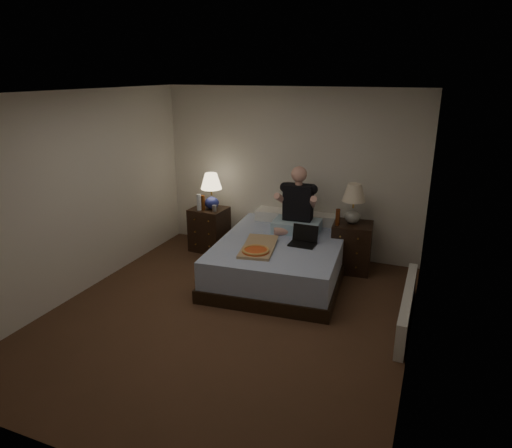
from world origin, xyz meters
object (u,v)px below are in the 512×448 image
at_px(lamp_left, 211,191).
at_px(beer_bottle_left, 203,203).
at_px(water_bottle, 199,202).
at_px(soda_can, 214,208).
at_px(person, 297,200).
at_px(nightstand_left, 209,229).
at_px(bed, 281,258).
at_px(radiator, 407,307).
at_px(laptop, 303,237).
at_px(lamp_right, 353,204).
at_px(beer_bottle_right, 338,217).
at_px(pizza_box, 256,251).
at_px(nightstand_right, 351,247).

bearing_deg(lamp_left, beer_bottle_left, -132.98).
distance_m(water_bottle, soda_can, 0.26).
bearing_deg(person, nightstand_left, 171.44).
relative_size(bed, radiator, 1.34).
distance_m(nightstand_left, laptop, 1.83).
height_order(soda_can, laptop, soda_can).
xyz_separation_m(lamp_right, beer_bottle_right, (-0.17, -0.16, -0.16)).
xyz_separation_m(bed, person, (0.09, 0.40, 0.73)).
bearing_deg(beer_bottle_left, water_bottle, -151.50).
bearing_deg(pizza_box, radiator, -11.71).
bearing_deg(lamp_right, nightstand_left, -178.44).
xyz_separation_m(bed, nightstand_right, (0.85, 0.57, 0.08)).
bearing_deg(nightstand_right, lamp_right, 137.95).
xyz_separation_m(lamp_right, soda_can, (-2.05, -0.17, -0.25)).
relative_size(lamp_right, water_bottle, 2.24).
relative_size(water_bottle, radiator, 0.16).
height_order(lamp_left, radiator, lamp_left).
bearing_deg(soda_can, bed, -18.63).
distance_m(nightstand_right, radiator, 1.50).
height_order(nightstand_left, soda_can, soda_can).
relative_size(nightstand_right, soda_can, 6.94).
bearing_deg(soda_can, nightstand_right, 4.43).
height_order(nightstand_left, radiator, nightstand_left).
bearing_deg(pizza_box, beer_bottle_right, 42.34).
distance_m(nightstand_right, lamp_left, 2.26).
height_order(lamp_left, person, person).
relative_size(nightstand_left, laptop, 1.99).
distance_m(lamp_left, radiator, 3.34).
bearing_deg(lamp_left, water_bottle, -138.56).
bearing_deg(pizza_box, nightstand_right, 39.88).
height_order(lamp_right, person, person).
height_order(nightstand_left, person, person).
relative_size(lamp_right, beer_bottle_right, 2.43).
bearing_deg(water_bottle, lamp_left, 41.44).
bearing_deg(radiator, pizza_box, 178.69).
xyz_separation_m(bed, beer_bottle_right, (0.66, 0.43, 0.54)).
height_order(water_bottle, soda_can, water_bottle).
bearing_deg(radiator, nightstand_right, 125.12).
bearing_deg(beer_bottle_left, lamp_right, 4.15).
bearing_deg(nightstand_right, laptop, -133.99).
bearing_deg(beer_bottle_right, nightstand_right, 36.70).
bearing_deg(water_bottle, nightstand_left, 55.13).
height_order(nightstand_right, water_bottle, water_bottle).
bearing_deg(lamp_left, pizza_box, -43.61).
distance_m(beer_bottle_right, radiator, 1.63).
bearing_deg(nightstand_left, lamp_left, 3.80).
bearing_deg(radiator, bed, 159.18).
bearing_deg(nightstand_right, radiator, -60.15).
bearing_deg(pizza_box, nightstand_left, 127.34).
distance_m(beer_bottle_right, laptop, 0.64).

